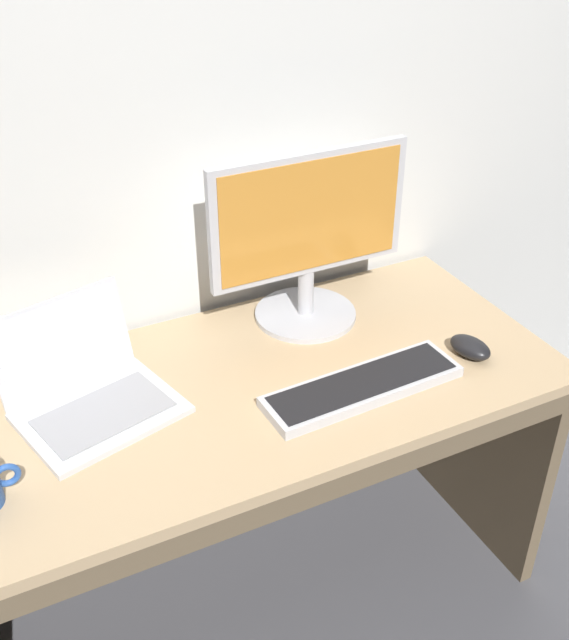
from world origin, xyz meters
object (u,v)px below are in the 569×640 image
external_monitor (308,238)px  wired_keyboard (363,386)px  laptop_silver (87,388)px  computer_mouse (470,347)px

external_monitor → wired_keyboard: external_monitor is taller
laptop_silver → computer_mouse: 0.87m
external_monitor → computer_mouse: 0.46m
laptop_silver → external_monitor: 0.61m
wired_keyboard → laptop_silver: bearing=158.3°
wired_keyboard → computer_mouse: computer_mouse is taller
external_monitor → computer_mouse: external_monitor is taller
laptop_silver → external_monitor: (0.58, 0.10, 0.18)m
laptop_silver → computer_mouse: bearing=-14.1°
external_monitor → wired_keyboard: (-0.03, -0.32, -0.21)m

